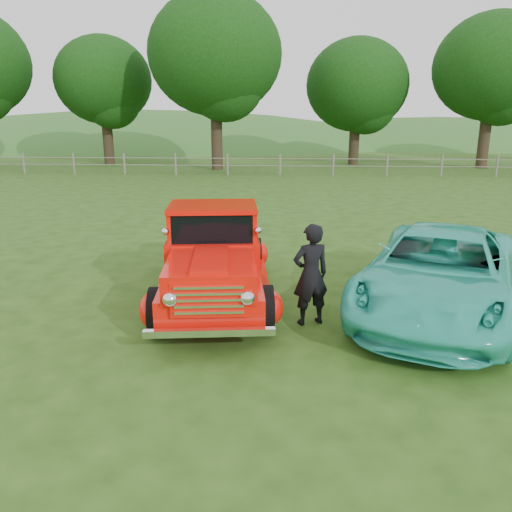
# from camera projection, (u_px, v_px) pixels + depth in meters

# --- Properties ---
(ground) EXTENTS (140.00, 140.00, 0.00)m
(ground) POSITION_uv_depth(u_px,v_px,m) (256.00, 348.00, 7.30)
(ground) COLOR #254512
(ground) RESTS_ON ground
(distant_hills) EXTENTS (116.00, 60.00, 18.00)m
(distant_hills) POSITION_uv_depth(u_px,v_px,m) (253.00, 177.00, 65.91)
(distant_hills) COLOR #2C5F23
(distant_hills) RESTS_ON ground
(fence_line) EXTENTS (48.00, 0.12, 1.20)m
(fence_line) POSITION_uv_depth(u_px,v_px,m) (280.00, 165.00, 28.27)
(fence_line) COLOR #6E675D
(fence_line) RESTS_ON ground
(tree_mid_west) EXTENTS (6.40, 6.40, 8.46)m
(tree_mid_west) POSITION_uv_depth(u_px,v_px,m) (103.00, 81.00, 33.41)
(tree_mid_west) COLOR black
(tree_mid_west) RESTS_ON ground
(tree_near_west) EXTENTS (8.00, 8.00, 10.42)m
(tree_near_west) POSITION_uv_depth(u_px,v_px,m) (215.00, 55.00, 29.71)
(tree_near_west) COLOR black
(tree_near_west) RESTS_ON ground
(tree_near_east) EXTENTS (6.80, 6.80, 8.33)m
(tree_near_east) POSITION_uv_depth(u_px,v_px,m) (357.00, 85.00, 33.44)
(tree_near_east) COLOR black
(tree_near_east) RESTS_ON ground
(tree_mid_east) EXTENTS (7.20, 7.20, 9.44)m
(tree_mid_east) POSITION_uv_depth(u_px,v_px,m) (493.00, 67.00, 30.80)
(tree_mid_east) COLOR black
(tree_mid_east) RESTS_ON ground
(red_pickup) EXTENTS (2.64, 5.15, 1.78)m
(red_pickup) POSITION_uv_depth(u_px,v_px,m) (214.00, 258.00, 9.03)
(red_pickup) COLOR black
(red_pickup) RESTS_ON ground
(teal_sedan) EXTENTS (4.12, 5.63, 1.42)m
(teal_sedan) POSITION_uv_depth(u_px,v_px,m) (440.00, 272.00, 8.45)
(teal_sedan) COLOR #31C4AC
(teal_sedan) RESTS_ON ground
(man) EXTENTS (0.71, 0.59, 1.66)m
(man) POSITION_uv_depth(u_px,v_px,m) (311.00, 275.00, 7.94)
(man) COLOR black
(man) RESTS_ON ground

